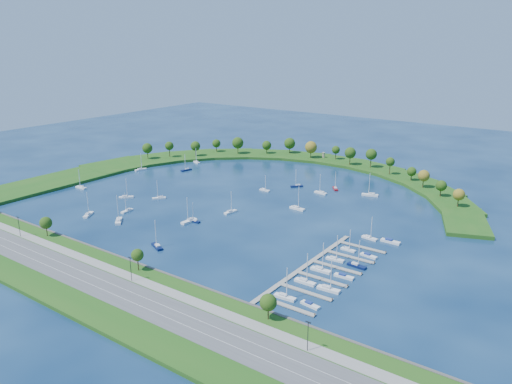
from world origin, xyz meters
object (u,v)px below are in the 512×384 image
Objects in this scene: docked_boat_6 at (335,259)px; docked_boat_11 at (390,241)px; moored_boat_4 at (370,194)px; docked_boat_2 at (305,281)px; docked_boat_9 at (369,256)px; moored_boat_13 at (141,169)px; docked_boat_8 at (348,249)px; moored_boat_2 at (321,192)px; moored_boat_12 at (297,186)px; moored_boat_15 at (88,214)px; docked_boat_7 at (357,265)px; moored_boat_14 at (159,197)px; moored_boat_11 at (127,210)px; moored_boat_10 at (335,188)px; docked_boat_1 at (310,305)px; moored_boat_7 at (194,220)px; docked_boat_4 at (321,269)px; moored_boat_17 at (81,187)px; moored_boat_18 at (231,211)px; docked_boat_10 at (369,237)px; moored_boat_5 at (126,197)px; moored_boat_6 at (157,246)px; moored_boat_16 at (265,190)px; moored_boat_9 at (297,208)px; moored_boat_3 at (186,169)px; dock_system at (320,270)px; moored_boat_1 at (197,162)px; docked_boat_5 at (344,276)px; harbor_tower at (324,155)px; moored_boat_8 at (189,221)px; docked_boat_0 at (285,296)px; moored_boat_0 at (119,220)px.

docked_boat_6 reaches higher than docked_boat_11.
moored_boat_4 is 1.12× the size of docked_boat_2.
docked_boat_2 reaches higher than docked_boat_9.
moored_boat_13 is 194.87m from docked_boat_8.
moored_boat_12 is at bearing -4.33° from moored_boat_2.
moored_boat_15 is 139.97m from docked_boat_6.
moored_boat_13 is at bearing 168.30° from docked_boat_7.
moored_boat_14 is at bearing 161.10° from docked_boat_2.
moored_boat_4 is 1.27× the size of moored_boat_11.
moored_boat_10 is 1.47× the size of docked_boat_1.
moored_boat_7 reaches higher than docked_boat_8.
moored_boat_11 is at bearing 176.49° from docked_boat_4.
moored_boat_17 is 110.95m from moored_boat_18.
docked_boat_10 is at bearing 94.59° from moored_boat_12.
docked_boat_8 is at bearing 133.74° from moored_boat_2.
moored_boat_6 is (71.40, -42.44, 0.02)m from moored_boat_5.
moored_boat_5 is at bearing 47.11° from moored_boat_2.
moored_boat_16 is at bearing -58.40° from moored_boat_15.
moored_boat_9 is 40.94m from moored_boat_16.
moored_boat_7 is at bearing 122.71° from moored_boat_10.
moored_boat_10 is 89.39m from docked_boat_11.
moored_boat_18 is 1.04× the size of docked_boat_10.
docked_boat_4 is 48.23m from docked_boat_11.
docked_boat_2 is 13.13m from docked_boat_4.
docked_boat_11 is (173.91, -43.96, -0.22)m from moored_boat_3.
moored_boat_4 is at bearing -149.59° from moored_boat_17.
dock_system is 10.07× the size of docked_boat_9.
dock_system is 110.74m from moored_boat_2.
docked_boat_5 is (181.87, -112.72, -0.28)m from moored_boat_1.
moored_boat_5 is 86.63m from moored_boat_16.
harbor_tower is 111.46m from moored_boat_3.
moored_boat_8 reaches higher than moored_boat_15.
moored_boat_13 is 105.00m from moored_boat_16.
moored_boat_18 reaches higher than docked_boat_9.
docked_boat_1 is 0.61× the size of docked_boat_4.
docked_boat_1 is at bearing -117.33° from moored_boat_18.
docked_boat_0 is (185.72, -44.98, -0.01)m from moored_boat_17.
moored_boat_0 reaches higher than docked_boat_1.
moored_boat_5 is 145.71m from docked_boat_8.
moored_boat_12 is 0.92× the size of docked_boat_2.
moored_boat_6 reaches higher than moored_boat_16.
docked_boat_0 is (74.14, -5.73, -0.02)m from moored_boat_6.
docked_boat_4 reaches higher than docked_boat_8.
moored_boat_1 reaches higher than dock_system.
docked_boat_5 is at bearing 75.22° from moored_boat_3.
moored_boat_16 is 0.80× the size of docked_boat_4.
moored_boat_14 reaches higher than moored_boat_16.
docked_boat_5 is at bearing -0.28° from docked_boat_4.
moored_boat_18 reaches higher than moored_boat_11.
dock_system is 9.83× the size of docked_boat_5.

